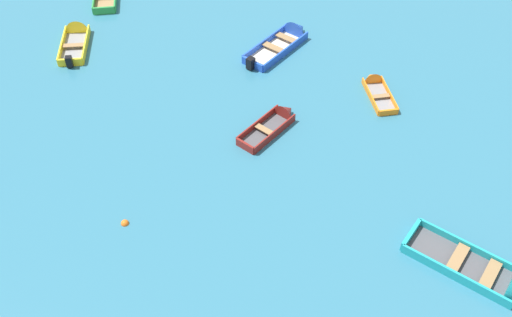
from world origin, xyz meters
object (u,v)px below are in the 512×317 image
(rowboat_yellow_near_right, at_px, (76,36))
(rowboat_orange_back_row_left, at_px, (375,86))
(rowboat_blue_near_camera, at_px, (288,38))
(mooring_buoy_outer_edge, at_px, (125,223))
(rowboat_maroon_midfield_left, at_px, (277,120))
(rowboat_turquoise_back_row_right, at_px, (499,280))

(rowboat_yellow_near_right, relative_size, rowboat_orange_back_row_left, 1.28)
(rowboat_yellow_near_right, bearing_deg, rowboat_blue_near_camera, 6.16)
(rowboat_orange_back_row_left, bearing_deg, mooring_buoy_outer_edge, -135.19)
(rowboat_maroon_midfield_left, height_order, rowboat_blue_near_camera, rowboat_blue_near_camera)
(rowboat_turquoise_back_row_right, relative_size, rowboat_orange_back_row_left, 1.56)
(rowboat_yellow_near_right, distance_m, mooring_buoy_outer_edge, 12.75)
(rowboat_turquoise_back_row_right, xyz_separation_m, rowboat_blue_near_camera, (-8.15, 13.40, 0.00))
(rowboat_maroon_midfield_left, distance_m, rowboat_yellow_near_right, 12.01)
(rowboat_blue_near_camera, height_order, mooring_buoy_outer_edge, rowboat_blue_near_camera)
(rowboat_blue_near_camera, xyz_separation_m, rowboat_orange_back_row_left, (4.30, -3.33, -0.06))
(rowboat_yellow_near_right, xyz_separation_m, rowboat_orange_back_row_left, (15.07, -2.17, -0.05))
(rowboat_turquoise_back_row_right, bearing_deg, rowboat_yellow_near_right, 147.10)
(rowboat_yellow_near_right, relative_size, mooring_buoy_outer_edge, 12.49)
(rowboat_maroon_midfield_left, relative_size, rowboat_yellow_near_right, 0.85)
(rowboat_turquoise_back_row_right, xyz_separation_m, rowboat_orange_back_row_left, (-3.85, 10.07, -0.05))
(mooring_buoy_outer_edge, bearing_deg, rowboat_yellow_near_right, 117.31)
(rowboat_blue_near_camera, bearing_deg, rowboat_maroon_midfield_left, -89.34)
(rowboat_maroon_midfield_left, bearing_deg, rowboat_blue_near_camera, 90.66)
(rowboat_maroon_midfield_left, distance_m, rowboat_orange_back_row_left, 5.18)
(rowboat_blue_near_camera, bearing_deg, mooring_buoy_outer_edge, -111.49)
(rowboat_maroon_midfield_left, bearing_deg, rowboat_yellow_near_right, 154.54)
(rowboat_turquoise_back_row_right, height_order, rowboat_yellow_near_right, rowboat_turquoise_back_row_right)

